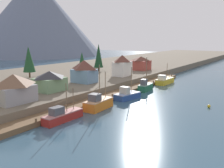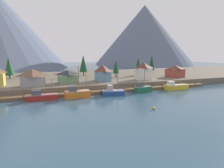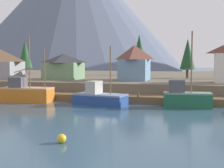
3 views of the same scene
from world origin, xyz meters
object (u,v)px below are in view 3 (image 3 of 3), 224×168
Objects in this scene: conifer_near_left at (139,51)px; fishing_boat_orange at (26,93)px; house_grey at (1,64)px; conifer_mid_right at (188,54)px; house_blue at (135,62)px; channel_buoy at (62,139)px; fishing_boat_green at (186,98)px; fishing_boat_blue at (99,97)px; house_green at (63,66)px; conifer_back_left at (25,54)px.

fishing_boat_orange is at bearing -106.61° from conifer_near_left.
house_grey is 33.86m from conifer_near_left.
conifer_mid_right reaches higher than house_grey.
fishing_boat_orange is 0.96× the size of conifer_near_left.
conifer_near_left is 1.25× the size of conifer_mid_right.
conifer_near_left reaches higher than fishing_boat_orange.
conifer_near_left is (-2.85, 20.88, 2.67)m from house_blue.
fishing_boat_orange is 13.92× the size of channel_buoy.
fishing_boat_green reaches higher than house_grey.
fishing_boat_blue reaches higher than house_green.
house_grey is at bearing -172.37° from house_blue.
house_grey reaches higher than channel_buoy.
conifer_near_left is at bearing -0.29° from conifer_back_left.
house_blue is at bearing 118.07° from fishing_boat_green.
fishing_boat_blue is 37.29m from conifer_near_left.
fishing_boat_green is (11.66, 0.70, 0.25)m from fishing_boat_blue.
house_grey is 1.14× the size of house_green.
fishing_boat_orange is 33.81m from conifer_mid_right.
fishing_boat_green is 0.98× the size of conifer_near_left.
channel_buoy is (-8.50, -20.18, -0.95)m from fishing_boat_green.
conifer_near_left is at bearing 62.57° from house_green.
conifer_mid_right reaches higher than channel_buoy.
house_grey reaches higher than fishing_boat_blue.
house_green is (-12.11, 14.99, 3.96)m from fishing_boat_blue.
house_blue is at bearing -30.67° from conifer_back_left.
fishing_boat_green reaches higher than house_blue.
conifer_near_left reaches higher than conifer_mid_right.
fishing_boat_blue is 27.47m from house_grey.
channel_buoy is (15.27, -34.47, -4.66)m from house_green.
house_green is (-14.02, -0.65, -0.83)m from house_blue.
fishing_boat_green is 21.91m from channel_buoy.
house_blue is 0.73× the size of conifer_back_left.
conifer_mid_right is (12.20, -12.11, -1.04)m from conifer_near_left.
house_blue is 0.66× the size of conifer_near_left.
conifer_mid_right is (9.35, 8.77, 1.63)m from house_blue.
house_grey is at bearing -133.69° from conifer_near_left.
house_blue reaches higher than channel_buoy.
fishing_boat_blue is 19.68m from house_green.
fishing_boat_orange reaches higher than house_green.
house_grey is 12.46m from house_green.
fishing_boat_orange is 1.04× the size of conifer_back_left.
fishing_boat_blue is 1.02× the size of house_grey.
house_green is at bearing -45.31° from conifer_back_left.
house_grey is 11.42× the size of channel_buoy.
conifer_mid_right is at bearing 19.08° from house_grey.
house_blue is at bearing -82.24° from conifer_near_left.
fishing_boat_green is at bearing 13.36° from fishing_boat_blue.
conifer_near_left is at bearing 46.31° from house_grey.
conifer_near_left is 17.22m from conifer_mid_right.
conifer_near_left is (23.30, 24.38, 3.02)m from house_grey.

